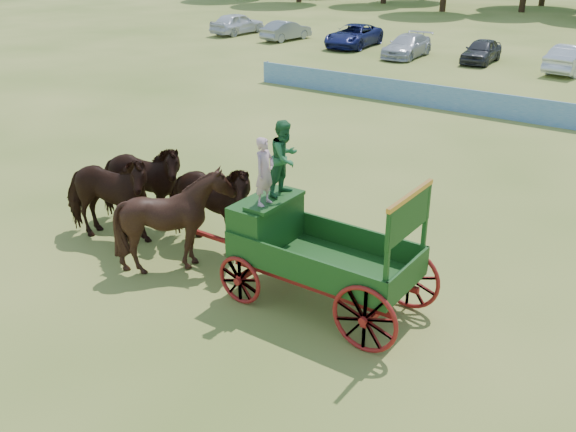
{
  "coord_description": "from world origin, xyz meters",
  "views": [
    {
      "loc": [
        6.56,
        -9.01,
        7.32
      ],
      "look_at": [
        -1.22,
        2.04,
        1.3
      ],
      "focal_mm": 40.0,
      "sensor_mm": 36.0,
      "label": 1
    }
  ],
  "objects": [
    {
      "name": "horse_lead_right",
      "position": [
        -5.7,
        1.59,
        1.22
      ],
      "size": [
        3.14,
        2.02,
        2.44
      ],
      "primitive_type": "imported",
      "rotation": [
        0.0,
        0.0,
        1.83
      ],
      "color": "black",
      "rests_on": "ground"
    },
    {
      "name": "ground",
      "position": [
        0.0,
        0.0,
        0.0
      ],
      "size": [
        160.0,
        160.0,
        0.0
      ],
      "primitive_type": "plane",
      "color": "tan",
      "rests_on": "ground"
    },
    {
      "name": "horse_wheel_right",
      "position": [
        -3.3,
        1.59,
        1.22
      ],
      "size": [
        3.0,
        1.57,
        2.44
      ],
      "primitive_type": "imported",
      "rotation": [
        0.0,
        0.0,
        1.66
      ],
      "color": "black",
      "rests_on": "ground"
    },
    {
      "name": "parked_cars",
      "position": [
        -5.28,
        29.68,
        0.75
      ],
      "size": [
        41.77,
        7.05,
        1.61
      ],
      "color": "silver",
      "rests_on": "ground"
    },
    {
      "name": "sponsor_banner",
      "position": [
        -1.0,
        18.0,
        0.53
      ],
      "size": [
        26.0,
        0.08,
        1.05
      ],
      "primitive_type": "cube",
      "color": "#1E67A3",
      "rests_on": "ground"
    },
    {
      "name": "farm_dray",
      "position": [
        -0.34,
        1.08,
        1.65
      ],
      "size": [
        6.0,
        2.0,
        3.77
      ],
      "color": "maroon",
      "rests_on": "ground"
    },
    {
      "name": "horse_wheel_left",
      "position": [
        -3.3,
        0.49,
        1.22
      ],
      "size": [
        2.4,
        2.18,
        2.45
      ],
      "primitive_type": "imported",
      "rotation": [
        0.0,
        0.0,
        1.66
      ],
      "color": "black",
      "rests_on": "ground"
    },
    {
      "name": "horse_lead_left",
      "position": [
        -5.7,
        0.49,
        1.22
      ],
      "size": [
        3.13,
        1.98,
        2.44
      ],
      "primitive_type": "imported",
      "rotation": [
        0.0,
        0.0,
        1.82
      ],
      "color": "black",
      "rests_on": "ground"
    }
  ]
}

